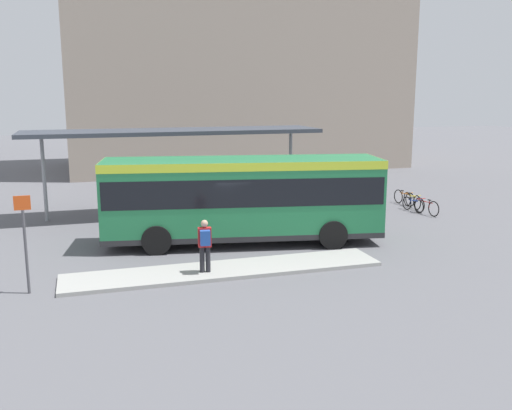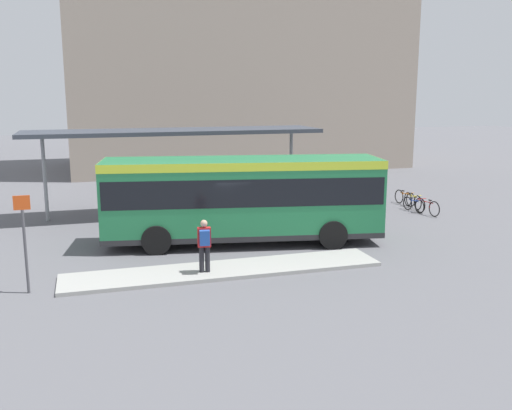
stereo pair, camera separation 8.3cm
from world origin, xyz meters
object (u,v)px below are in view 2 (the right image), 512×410
Objects in this scene: pedestrian_waiting at (204,243)px; bicycle_yellow at (413,201)px; bicycle_red at (427,207)px; potted_planter_near_shelter at (248,204)px; platform_sign at (25,240)px; bicycle_orange at (405,198)px; city_bus at (243,195)px; bicycle_blue at (413,205)px.

pedestrian_waiting is 14.00m from bicycle_yellow.
bicycle_red is at bearing -56.63° from pedestrian_waiting.
platform_sign is at bearing -139.29° from potted_planter_near_shelter.
bicycle_orange is 18.89m from platform_sign.
bicycle_red is at bearing 24.43° from city_bus.
potted_planter_near_shelter is (-8.43, -0.83, 0.33)m from bicycle_orange.
city_bus is at bearing -108.29° from potted_planter_near_shelter.
bicycle_yellow is (9.70, 3.96, -1.49)m from city_bus.
city_bus is 10.92m from bicycle_orange.
bicycle_orange is at bearing 155.97° from bicycle_blue.
bicycle_blue is 1.62m from bicycle_orange.
bicycle_blue is at bearing 21.90° from platform_sign.
bicycle_red is 1.02× the size of bicycle_orange.
city_bus is at bearing -64.59° from bicycle_yellow.
pedestrian_waiting is at bearing 0.41° from platform_sign.
bicycle_red is 17.78m from platform_sign.
pedestrian_waiting is 1.22× the size of potted_planter_near_shelter.
platform_sign reaches higher than bicycle_red.
city_bus is 4.12m from pedestrian_waiting.
bicycle_orange is at bearing -178.89° from bicycle_yellow.
bicycle_blue is (-0.23, 0.77, -0.03)m from bicycle_red.
pedestrian_waiting is at bearing -112.46° from city_bus.
city_bus is 4.28m from potted_planter_near_shelter.
city_bus is at bearing -78.16° from bicycle_blue.
city_bus reaches higher than bicycle_blue.
city_bus reaches higher than potted_planter_near_shelter.
bicycle_yellow is at bearing -14.94° from bicycle_red.
bicycle_blue is at bearing -21.97° from bicycle_orange.
bicycle_yellow is at bearing 32.37° from city_bus.
pedestrian_waiting reaches higher than bicycle_red.
potted_planter_near_shelter is at bearing -89.49° from bicycle_orange.
bicycle_red reaches higher than bicycle_orange.
bicycle_orange is 0.59× the size of platform_sign.
bicycle_yellow reaches higher than bicycle_orange.
pedestrian_waiting reaches higher than bicycle_orange.
bicycle_red is 8.33m from potted_planter_near_shelter.
bicycle_yellow is (11.88, 7.38, -0.70)m from pedestrian_waiting.
city_bus is 6.30× the size of bicycle_orange.
platform_sign reaches higher than pedestrian_waiting.
bicycle_blue is 0.91× the size of bicycle_orange.
bicycle_orange is at bearing 25.74° from platform_sign.
bicycle_red is 1.24× the size of potted_planter_near_shelter.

